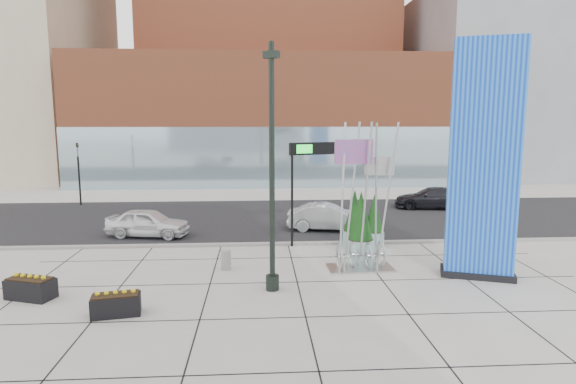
{
  "coord_description": "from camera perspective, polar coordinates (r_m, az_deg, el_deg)",
  "views": [
    {
      "loc": [
        -0.32,
        -16.97,
        5.59
      ],
      "look_at": [
        0.87,
        2.0,
        2.72
      ],
      "focal_mm": 30.0,
      "sensor_mm": 36.0,
      "label": 1
    }
  ],
  "objects": [
    {
      "name": "concrete_bollard",
      "position": [
        18.35,
        -7.36,
        -7.97
      ],
      "size": [
        0.39,
        0.39,
        0.76
      ],
      "primitive_type": "cylinder",
      "color": "gray",
      "rests_on": "ground"
    },
    {
      "name": "traffic_signal",
      "position": [
        34.2,
        -23.56,
        2.36
      ],
      "size": [
        0.15,
        0.18,
        4.1
      ],
      "color": "black",
      "rests_on": "ground"
    },
    {
      "name": "overhead_street_sign",
      "position": [
        20.96,
        2.63,
        4.07
      ],
      "size": [
        2.09,
        0.95,
        4.59
      ],
      "rotation": [
        0.0,
        0.0,
        0.37
      ],
      "color": "black",
      "rests_on": "ground"
    },
    {
      "name": "car_silver_mid",
      "position": [
        24.49,
        4.75,
        -3.02
      ],
      "size": [
        4.26,
        2.04,
        1.35
      ],
      "primitive_type": "imported",
      "rotation": [
        0.0,
        0.0,
        1.41
      ],
      "color": "#A9ACB1",
      "rests_on": "ground"
    },
    {
      "name": "round_planter_east",
      "position": [
        21.66,
        10.14,
        -3.48
      ],
      "size": [
        0.94,
        0.94,
        2.35
      ],
      "color": "#81ADA6",
      "rests_on": "ground"
    },
    {
      "name": "curb_edge",
      "position": [
        21.69,
        -2.64,
        -6.18
      ],
      "size": [
        80.0,
        0.3,
        0.12
      ],
      "primitive_type": "cube",
      "color": "gray",
      "rests_on": "ground"
    },
    {
      "name": "tower_podium",
      "position": [
        43.99,
        -1.88,
        8.47
      ],
      "size": [
        34.0,
        10.0,
        11.0
      ],
      "primitive_type": "cube",
      "color": "#A65030",
      "rests_on": "ground"
    },
    {
      "name": "public_art_sculpture",
      "position": [
        18.22,
        8.7,
        -4.63
      ],
      "size": [
        2.48,
        1.31,
        5.53
      ],
      "rotation": [
        0.0,
        0.0,
        0.04
      ],
      "color": "#ADAFB2",
      "rests_on": "ground"
    },
    {
      "name": "box_planter_south",
      "position": [
        15.04,
        -19.71,
        -12.34
      ],
      "size": [
        1.46,
        0.92,
        0.75
      ],
      "rotation": [
        0.0,
        0.0,
        0.19
      ],
      "color": "black",
      "rests_on": "ground"
    },
    {
      "name": "street_asphalt",
      "position": [
        27.54,
        -2.85,
        -3.1
      ],
      "size": [
        80.0,
        12.0,
        0.02
      ],
      "primitive_type": "cube",
      "color": "black",
      "rests_on": "ground"
    },
    {
      "name": "lamp_post",
      "position": [
        15.46,
        -1.91,
        -0.07
      ],
      "size": [
        0.54,
        0.44,
        7.96
      ],
      "rotation": [
        0.0,
        0.0,
        -0.41
      ],
      "color": "black",
      "rests_on": "ground"
    },
    {
      "name": "car_white_west",
      "position": [
        24.07,
        -16.27,
        -3.56
      ],
      "size": [
        4.14,
        2.27,
        1.34
      ],
      "primitive_type": "imported",
      "rotation": [
        0.0,
        0.0,
        1.38
      ],
      "color": "white",
      "rests_on": "ground"
    },
    {
      "name": "ground",
      "position": [
        17.87,
        -2.42,
        -9.64
      ],
      "size": [
        160.0,
        160.0,
        0.0
      ],
      "primitive_type": "plane",
      "color": "#9E9991",
      "rests_on": "ground"
    },
    {
      "name": "blue_pylon",
      "position": [
        18.08,
        22.15,
        2.98
      ],
      "size": [
        2.72,
        1.88,
        8.32
      ],
      "rotation": [
        0.0,
        0.0,
        -0.34
      ],
      "color": "#0C38C1",
      "rests_on": "ground"
    },
    {
      "name": "building_grey_parking",
      "position": [
        55.7,
        25.15,
        11.3
      ],
      "size": [
        20.0,
        18.0,
        18.0
      ],
      "primitive_type": "cube",
      "color": "slate",
      "rests_on": "ground"
    },
    {
      "name": "car_dark_east",
      "position": [
        31.7,
        16.66,
        -0.71
      ],
      "size": [
        4.82,
        2.56,
        1.33
      ],
      "primitive_type": "imported",
      "rotation": [
        0.0,
        0.0,
        -1.73
      ],
      "color": "black",
      "rests_on": "ground"
    },
    {
      "name": "round_planter_west",
      "position": [
        19.69,
        8.6,
        -4.06
      ],
      "size": [
        1.11,
        1.11,
        2.76
      ],
      "color": "#81ADA6",
      "rests_on": "ground"
    },
    {
      "name": "tower_glass_front",
      "position": [
        39.31,
        -1.65,
        4.08
      ],
      "size": [
        34.0,
        0.6,
        5.0
      ],
      "primitive_type": "cube",
      "color": "#8CA5B2",
      "rests_on": "ground"
    },
    {
      "name": "round_planter_mid",
      "position": [
        21.45,
        7.87,
        -3.27
      ],
      "size": [
        1.02,
        1.02,
        2.55
      ],
      "color": "#81ADA6",
      "rests_on": "ground"
    },
    {
      "name": "box_planter_north",
      "position": [
        17.41,
        -28.2,
        -9.91
      ],
      "size": [
        1.61,
        1.16,
        0.8
      ],
      "rotation": [
        0.0,
        0.0,
        -0.33
      ],
      "color": "black",
      "rests_on": "ground"
    }
  ]
}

